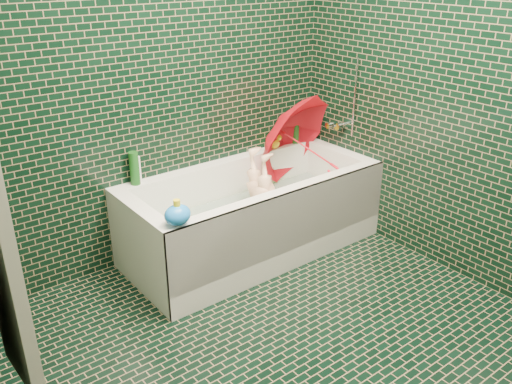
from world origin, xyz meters
TOP-DOWN VIEW (x-y plane):
  - floor at (0.00, 0.00)m, footprint 2.80×2.80m
  - wall_back at (0.00, 1.40)m, footprint 2.80×0.00m
  - wall_right at (1.30, 0.00)m, footprint 0.00×2.80m
  - bathtub at (0.45, 1.01)m, footprint 1.70×0.75m
  - bath_mat at (0.45, 1.02)m, footprint 1.35×0.47m
  - water at (0.45, 1.02)m, footprint 1.48×0.53m
  - faucet at (1.26, 1.02)m, footprint 0.18×0.19m
  - child at (0.52, 0.99)m, footprint 0.84×0.40m
  - umbrella at (0.96, 1.05)m, footprint 0.93×0.97m
  - soap_bottle_a at (1.15, 1.37)m, footprint 0.10×0.10m
  - soap_bottle_b at (1.25, 1.33)m, footprint 0.09×0.09m
  - soap_bottle_c at (1.12, 1.34)m, footprint 0.14×0.14m
  - bottle_right_tall at (1.10, 1.34)m, footprint 0.07×0.07m
  - bottle_right_pump at (1.16, 1.34)m, footprint 0.05×0.05m
  - bottle_left_tall at (-0.22, 1.34)m, footprint 0.08×0.08m
  - bottle_left_short at (-0.19, 1.37)m, footprint 0.05×0.05m
  - rubber_duck at (0.89, 1.33)m, footprint 0.13×0.10m
  - bath_toy at (-0.29, 0.70)m, footprint 0.18×0.16m

SIDE VIEW (x-z plane):
  - floor at x=0.00m, z-range 0.00..0.00m
  - bath_mat at x=0.45m, z-range 0.15..0.16m
  - bathtub at x=0.45m, z-range -0.06..0.49m
  - water at x=0.45m, z-range 0.30..0.30m
  - child at x=0.52m, z-range 0.19..0.43m
  - soap_bottle_a at x=1.15m, z-range 0.42..0.68m
  - soap_bottle_b at x=1.25m, z-range 0.45..0.65m
  - soap_bottle_c at x=1.12m, z-range 0.47..0.63m
  - rubber_duck at x=0.89m, z-range 0.55..0.64m
  - bath_toy at x=-0.29m, z-range 0.54..0.68m
  - umbrella at x=0.96m, z-range 0.14..1.09m
  - bottle_left_short at x=-0.19m, z-range 0.55..0.72m
  - bottle_right_pump at x=1.16m, z-range 0.55..0.73m
  - bottle_left_tall at x=-0.22m, z-range 0.55..0.76m
  - bottle_right_tall at x=1.10m, z-range 0.55..0.79m
  - faucet at x=1.26m, z-range 0.50..1.05m
  - wall_back at x=0.00m, z-range -0.15..2.65m
  - wall_right at x=1.30m, z-range -0.15..2.65m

